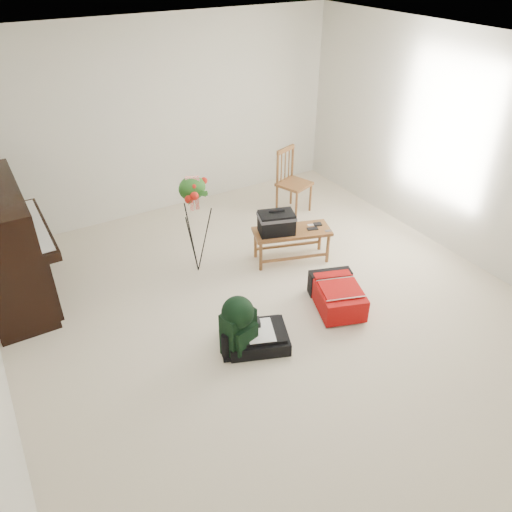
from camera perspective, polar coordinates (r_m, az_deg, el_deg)
floor at (r=5.16m, az=2.01°, el=-6.36°), size 5.00×5.50×0.01m
ceiling at (r=4.07m, az=2.74°, el=22.01°), size 5.00×5.50×0.01m
wall_back at (r=6.78m, az=-10.75°, el=15.10°), size 5.00×0.04×2.50m
wall_right at (r=6.10m, az=22.92°, el=11.06°), size 0.04×5.50×2.50m
piano at (r=5.62m, az=-26.62°, el=0.76°), size 0.71×1.50×1.25m
bench at (r=5.64m, az=3.11°, el=3.33°), size 0.96×0.62×0.68m
dining_chair at (r=6.85m, az=4.26°, el=8.45°), size 0.49×0.49×0.89m
red_suitcase at (r=5.23m, az=8.95°, el=-4.21°), size 0.62×0.76×0.28m
black_duffel at (r=4.75m, az=0.15°, el=-9.20°), size 0.68×0.62×0.23m
green_backpack at (r=4.51m, az=-2.03°, el=-7.69°), size 0.34×0.31×0.60m
flower_stand at (r=5.49m, az=-6.99°, el=3.46°), size 0.49×0.49×1.21m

